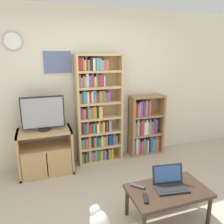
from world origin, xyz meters
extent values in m
cube|color=beige|center=(0.00, 1.88, 1.30)|extent=(6.80, 0.06, 2.60)
torus|color=#B2B2B7|center=(-1.08, 1.83, 2.05)|extent=(0.29, 0.03, 0.29)
cylinder|color=white|center=(-1.08, 1.83, 2.05)|extent=(0.24, 0.02, 0.24)
cube|color=silver|center=(-0.47, 1.84, 1.74)|extent=(0.48, 0.01, 0.37)
cube|color=slate|center=(-0.47, 1.83, 1.74)|extent=(0.43, 0.02, 0.34)
cube|color=tan|center=(-1.15, 1.60, 0.36)|extent=(0.04, 0.46, 0.72)
cube|color=tan|center=(-0.36, 1.60, 0.36)|extent=(0.04, 0.46, 0.72)
cube|color=tan|center=(-0.76, 1.60, 0.70)|extent=(0.82, 0.46, 0.04)
cube|color=tan|center=(-0.76, 1.60, 0.02)|extent=(0.82, 0.46, 0.04)
cube|color=tan|center=(-0.76, 1.60, 0.43)|extent=(0.75, 0.42, 0.04)
cube|color=tan|center=(-0.94, 1.38, 0.23)|extent=(0.36, 0.02, 0.39)
cube|color=tan|center=(-0.57, 1.38, 0.23)|extent=(0.36, 0.02, 0.39)
cylinder|color=black|center=(-0.75, 1.59, 0.74)|extent=(0.18, 0.18, 0.04)
cube|color=black|center=(-0.75, 1.59, 1.00)|extent=(0.64, 0.05, 0.49)
cube|color=#9399A3|center=(-0.75, 1.56, 1.00)|extent=(0.60, 0.01, 0.46)
cube|color=tan|center=(-0.21, 1.69, 0.93)|extent=(0.04, 0.27, 1.87)
cube|color=tan|center=(0.54, 1.69, 0.93)|extent=(0.04, 0.27, 1.87)
cube|color=tan|center=(0.16, 1.82, 0.93)|extent=(0.78, 0.02, 1.87)
cube|color=tan|center=(0.16, 1.69, 0.02)|extent=(0.71, 0.23, 0.04)
cube|color=tan|center=(0.16, 1.69, 0.28)|extent=(0.71, 0.23, 0.04)
cube|color=tan|center=(0.16, 1.69, 0.54)|extent=(0.71, 0.23, 0.04)
cube|color=tan|center=(0.16, 1.69, 0.80)|extent=(0.71, 0.23, 0.04)
cube|color=tan|center=(0.16, 1.69, 1.07)|extent=(0.71, 0.23, 0.04)
cube|color=tan|center=(0.16, 1.69, 1.33)|extent=(0.71, 0.23, 0.04)
cube|color=tan|center=(0.16, 1.69, 1.59)|extent=(0.71, 0.23, 0.04)
cube|color=tan|center=(0.16, 1.69, 1.85)|extent=(0.71, 0.23, 0.04)
cube|color=#388947|center=(-0.16, 1.70, 0.12)|extent=(0.03, 0.21, 0.17)
cube|color=red|center=(-0.13, 1.71, 0.13)|extent=(0.02, 0.16, 0.19)
cube|color=#388947|center=(-0.10, 1.70, 0.12)|extent=(0.03, 0.21, 0.16)
cube|color=red|center=(-0.07, 1.71, 0.14)|extent=(0.03, 0.17, 0.21)
cube|color=#759EB7|center=(-0.04, 1.70, 0.14)|extent=(0.04, 0.19, 0.21)
cube|color=#93704C|center=(0.00, 1.70, 0.13)|extent=(0.03, 0.20, 0.19)
cube|color=#B75B70|center=(0.04, 1.70, 0.12)|extent=(0.03, 0.20, 0.17)
cube|color=#5B9389|center=(0.07, 1.70, 0.14)|extent=(0.04, 0.20, 0.21)
cube|color=#388947|center=(0.11, 1.70, 0.13)|extent=(0.03, 0.20, 0.19)
cube|color=#9E4293|center=(0.14, 1.70, 0.13)|extent=(0.02, 0.18, 0.19)
cube|color=gold|center=(0.17, 1.70, 0.13)|extent=(0.03, 0.21, 0.18)
cube|color=#5B9389|center=(0.20, 1.71, 0.13)|extent=(0.03, 0.17, 0.18)
cube|color=#5B9389|center=(0.23, 1.70, 0.13)|extent=(0.02, 0.20, 0.19)
cube|color=#B75B70|center=(0.25, 1.70, 0.12)|extent=(0.02, 0.20, 0.17)
cube|color=#232328|center=(0.28, 1.70, 0.12)|extent=(0.04, 0.20, 0.16)
cube|color=#759EB7|center=(0.31, 1.70, 0.13)|extent=(0.02, 0.19, 0.19)
cube|color=gold|center=(0.34, 1.71, 0.12)|extent=(0.03, 0.17, 0.17)
cube|color=gold|center=(0.37, 1.70, 0.13)|extent=(0.03, 0.20, 0.18)
cube|color=#388947|center=(-0.17, 1.70, 0.38)|extent=(0.03, 0.20, 0.17)
cube|color=#5B9389|center=(-0.13, 1.71, 0.38)|extent=(0.04, 0.18, 0.16)
cube|color=#B75B70|center=(-0.09, 1.70, 0.39)|extent=(0.03, 0.21, 0.18)
cube|color=#93704C|center=(-0.06, 1.70, 0.38)|extent=(0.02, 0.19, 0.17)
cube|color=orange|center=(-0.04, 1.70, 0.40)|extent=(0.03, 0.20, 0.21)
cube|color=#759EB7|center=(-0.01, 1.71, 0.40)|extent=(0.02, 0.17, 0.20)
cube|color=#232328|center=(0.02, 1.71, 0.39)|extent=(0.03, 0.18, 0.19)
cube|color=#93704C|center=(0.06, 1.70, 0.39)|extent=(0.04, 0.20, 0.18)
cube|color=#2856A8|center=(0.10, 1.71, 0.40)|extent=(0.02, 0.17, 0.21)
cube|color=#388947|center=(0.12, 1.71, 0.38)|extent=(0.02, 0.17, 0.16)
cube|color=#388947|center=(0.15, 1.70, 0.38)|extent=(0.04, 0.20, 0.16)
cube|color=white|center=(0.19, 1.70, 0.39)|extent=(0.03, 0.19, 0.18)
cube|color=orange|center=(0.23, 1.70, 0.38)|extent=(0.04, 0.20, 0.17)
cube|color=#5B9389|center=(0.28, 1.71, 0.39)|extent=(0.04, 0.17, 0.18)
cube|color=#232328|center=(0.31, 1.70, 0.39)|extent=(0.02, 0.19, 0.18)
cube|color=#2856A8|center=(0.35, 1.71, 0.39)|extent=(0.04, 0.17, 0.18)
cube|color=#2856A8|center=(0.39, 1.70, 0.39)|extent=(0.03, 0.20, 0.18)
cube|color=#5B9389|center=(0.42, 1.71, 0.40)|extent=(0.03, 0.16, 0.20)
cube|color=#93704C|center=(0.46, 1.71, 0.38)|extent=(0.04, 0.17, 0.17)
cube|color=orange|center=(-0.17, 1.71, 0.66)|extent=(0.02, 0.17, 0.20)
cube|color=#232328|center=(-0.15, 1.71, 0.66)|extent=(0.03, 0.18, 0.21)
cube|color=#9E4293|center=(-0.11, 1.71, 0.66)|extent=(0.03, 0.18, 0.20)
cube|color=#388947|center=(-0.08, 1.70, 0.65)|extent=(0.02, 0.21, 0.19)
cube|color=#B75B70|center=(-0.05, 1.71, 0.66)|extent=(0.04, 0.17, 0.21)
cube|color=red|center=(-0.01, 1.70, 0.64)|extent=(0.02, 0.20, 0.16)
cube|color=#2856A8|center=(0.01, 1.71, 0.65)|extent=(0.02, 0.17, 0.18)
cube|color=#388947|center=(0.04, 1.70, 0.64)|extent=(0.04, 0.19, 0.17)
cube|color=red|center=(0.08, 1.71, 0.66)|extent=(0.02, 0.16, 0.20)
cube|color=white|center=(0.11, 1.70, 0.64)|extent=(0.04, 0.20, 0.16)
cube|color=gold|center=(0.15, 1.71, 0.66)|extent=(0.03, 0.17, 0.21)
cube|color=#93704C|center=(0.18, 1.70, 0.64)|extent=(0.03, 0.20, 0.16)
cube|color=gold|center=(0.21, 1.70, 0.65)|extent=(0.03, 0.21, 0.19)
cube|color=#232328|center=(0.25, 1.70, 0.65)|extent=(0.03, 0.18, 0.18)
cube|color=red|center=(0.28, 1.70, 0.65)|extent=(0.02, 0.20, 0.18)
cube|color=#232328|center=(0.30, 1.71, 0.67)|extent=(0.03, 0.17, 0.22)
cube|color=white|center=(0.33, 1.71, 0.66)|extent=(0.02, 0.17, 0.20)
cube|color=#759EB7|center=(0.35, 1.70, 0.67)|extent=(0.02, 0.19, 0.21)
cube|color=#B75B70|center=(-0.17, 1.71, 0.92)|extent=(0.03, 0.18, 0.19)
cube|color=#9E4293|center=(-0.13, 1.70, 0.91)|extent=(0.03, 0.20, 0.18)
cube|color=orange|center=(-0.10, 1.70, 0.91)|extent=(0.03, 0.19, 0.17)
cube|color=#232328|center=(-0.07, 1.70, 0.93)|extent=(0.02, 0.20, 0.21)
cube|color=#93704C|center=(-0.04, 1.70, 0.93)|extent=(0.03, 0.21, 0.21)
cube|color=#759EB7|center=(0.00, 1.71, 0.91)|extent=(0.04, 0.17, 0.18)
cube|color=orange|center=(0.04, 1.71, 0.92)|extent=(0.03, 0.18, 0.19)
cube|color=gold|center=(0.08, 1.71, 0.92)|extent=(0.04, 0.16, 0.20)
cube|color=#232328|center=(0.12, 1.70, 0.92)|extent=(0.03, 0.20, 0.19)
cube|color=gold|center=(0.15, 1.70, 0.92)|extent=(0.03, 0.20, 0.19)
cube|color=white|center=(0.18, 1.70, 0.92)|extent=(0.02, 0.20, 0.19)
cube|color=orange|center=(0.20, 1.71, 0.90)|extent=(0.02, 0.17, 0.16)
cube|color=orange|center=(-0.17, 1.70, 1.17)|extent=(0.03, 0.20, 0.17)
cube|color=#2856A8|center=(-0.13, 1.71, 1.18)|extent=(0.03, 0.18, 0.19)
cube|color=#5B9389|center=(-0.10, 1.70, 1.19)|extent=(0.02, 0.19, 0.21)
cube|color=#5B9389|center=(-0.07, 1.71, 1.18)|extent=(0.03, 0.17, 0.19)
cube|color=white|center=(-0.04, 1.71, 1.18)|extent=(0.03, 0.18, 0.19)
cube|color=red|center=(0.00, 1.71, 1.17)|extent=(0.03, 0.16, 0.17)
cube|color=white|center=(0.03, 1.70, 1.18)|extent=(0.02, 0.18, 0.20)
cube|color=#759EB7|center=(0.05, 1.71, 1.18)|extent=(0.02, 0.17, 0.20)
cube|color=#5B9389|center=(0.08, 1.71, 1.18)|extent=(0.03, 0.17, 0.20)
cube|color=red|center=(0.12, 1.71, 1.17)|extent=(0.04, 0.17, 0.17)
cube|color=#5B9389|center=(0.16, 1.70, 1.18)|extent=(0.03, 0.19, 0.19)
cube|color=orange|center=(0.20, 1.71, 1.18)|extent=(0.04, 0.17, 0.19)
cube|color=#93704C|center=(0.24, 1.70, 1.18)|extent=(0.04, 0.18, 0.19)
cube|color=#5B9389|center=(0.27, 1.71, 1.16)|extent=(0.02, 0.17, 0.16)
cube|color=#9E4293|center=(0.31, 1.70, 1.17)|extent=(0.04, 0.20, 0.18)
cube|color=#B75B70|center=(-0.16, 1.71, 1.45)|extent=(0.04, 0.17, 0.20)
cube|color=#759EB7|center=(-0.13, 1.71, 1.43)|extent=(0.03, 0.16, 0.16)
cube|color=orange|center=(-0.10, 1.70, 1.44)|extent=(0.02, 0.20, 0.19)
cube|color=#759EB7|center=(-0.07, 1.70, 1.43)|extent=(0.02, 0.21, 0.17)
cube|color=white|center=(-0.04, 1.71, 1.45)|extent=(0.04, 0.16, 0.21)
cube|color=#759EB7|center=(0.00, 1.71, 1.44)|extent=(0.02, 0.16, 0.19)
cube|color=#9E4293|center=(0.02, 1.70, 1.44)|extent=(0.02, 0.19, 0.19)
cube|color=#9E4293|center=(0.05, 1.71, 1.45)|extent=(0.03, 0.17, 0.21)
cube|color=gold|center=(0.08, 1.70, 1.43)|extent=(0.04, 0.19, 0.17)
cube|color=#5B9389|center=(0.12, 1.71, 1.45)|extent=(0.03, 0.16, 0.21)
cube|color=red|center=(0.16, 1.70, 1.44)|extent=(0.03, 0.19, 0.19)
cube|color=#9E4293|center=(0.20, 1.71, 1.44)|extent=(0.04, 0.17, 0.19)
cube|color=white|center=(0.24, 1.70, 1.43)|extent=(0.02, 0.20, 0.18)
cube|color=red|center=(-0.17, 1.71, 1.71)|extent=(0.03, 0.18, 0.22)
cube|color=red|center=(-0.13, 1.71, 1.71)|extent=(0.04, 0.17, 0.20)
cube|color=#759EB7|center=(-0.10, 1.70, 1.71)|extent=(0.02, 0.18, 0.20)
cube|color=gold|center=(-0.08, 1.70, 1.69)|extent=(0.03, 0.21, 0.17)
cube|color=#9E4293|center=(-0.05, 1.71, 1.71)|extent=(0.02, 0.17, 0.21)
cube|color=#93704C|center=(-0.01, 1.70, 1.69)|extent=(0.04, 0.19, 0.17)
cube|color=#232328|center=(0.03, 1.70, 1.71)|extent=(0.04, 0.19, 0.20)
cube|color=white|center=(0.07, 1.70, 1.70)|extent=(0.04, 0.19, 0.19)
cube|color=#388947|center=(0.10, 1.70, 1.70)|extent=(0.02, 0.18, 0.20)
cube|color=#759EB7|center=(0.13, 1.70, 1.70)|extent=(0.03, 0.19, 0.20)
cube|color=#759EB7|center=(0.17, 1.70, 1.70)|extent=(0.04, 0.20, 0.18)
cube|color=#759EB7|center=(0.21, 1.70, 1.69)|extent=(0.04, 0.19, 0.16)
cube|color=#B75B70|center=(0.25, 1.71, 1.69)|extent=(0.04, 0.17, 0.17)
cube|color=orange|center=(0.29, 1.71, 1.69)|extent=(0.03, 0.17, 0.16)
cube|color=#9E754C|center=(0.77, 1.70, 0.56)|extent=(0.04, 0.25, 1.13)
cube|color=#9E754C|center=(1.39, 1.70, 0.56)|extent=(0.04, 0.25, 1.13)
cube|color=#9E754C|center=(1.08, 1.82, 0.56)|extent=(0.65, 0.02, 1.13)
cube|color=#9E754C|center=(1.08, 1.70, 0.02)|extent=(0.58, 0.21, 0.04)
cube|color=#9E754C|center=(1.08, 1.70, 0.38)|extent=(0.58, 0.21, 0.04)
cube|color=#9E754C|center=(1.08, 1.70, 0.75)|extent=(0.58, 0.21, 0.04)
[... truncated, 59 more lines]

